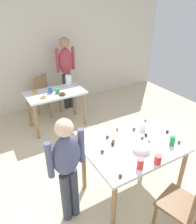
{
  "coord_description": "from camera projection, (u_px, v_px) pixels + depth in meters",
  "views": [
    {
      "loc": [
        -1.4,
        -1.63,
        2.39
      ],
      "look_at": [
        -0.01,
        0.75,
        0.9
      ],
      "focal_mm": 34.63,
      "sensor_mm": 36.0,
      "label": 1
    }
  ],
  "objects": [
    {
      "name": "ground_plane",
      "position": [
        126.0,
        191.0,
        3.0
      ],
      "size": [
        6.4,
        6.4,
        0.0
      ],
      "primitive_type": "plane",
      "color": "beige"
    },
    {
      "name": "wall_back",
      "position": [
        43.0,
        51.0,
        4.81
      ],
      "size": [
        6.4,
        0.1,
        2.6
      ],
      "primitive_type": "cube",
      "color": "beige",
      "rests_on": "ground_plane"
    },
    {
      "name": "dining_table_near",
      "position": [
        134.0,
        152.0,
        2.71
      ],
      "size": [
        1.19,
        0.84,
        0.75
      ],
      "color": "silver",
      "rests_on": "ground_plane"
    },
    {
      "name": "dining_table_far",
      "position": [
        56.0,
        98.0,
        4.21
      ],
      "size": [
        1.11,
        0.62,
        0.75
      ],
      "color": "silver",
      "rests_on": "ground_plane"
    },
    {
      "name": "chair_near_table",
      "position": [
        188.0,
        204.0,
        2.22
      ],
      "size": [
        0.49,
        0.49,
        0.87
      ],
      "color": "brown",
      "rests_on": "ground_plane"
    },
    {
      "name": "chair_far_table",
      "position": [
        45.0,
        93.0,
        4.77
      ],
      "size": [
        0.55,
        0.55,
        0.87
      ],
      "color": "olive",
      "rests_on": "ground_plane"
    },
    {
      "name": "person_girl_near",
      "position": [
        67.0,
        165.0,
        2.29
      ],
      "size": [
        0.46,
        0.25,
        1.37
      ],
      "color": "#383D4C",
      "rests_on": "ground_plane"
    },
    {
      "name": "person_adult_far",
      "position": [
        66.0,
        67.0,
        4.77
      ],
      "size": [
        0.45,
        0.23,
        1.64
      ],
      "color": "#28282D",
      "rests_on": "ground_plane"
    },
    {
      "name": "mixing_bowl",
      "position": [
        142.0,
        148.0,
        2.58
      ],
      "size": [
        0.21,
        0.21,
        0.07
      ],
      "primitive_type": "cylinder",
      "color": "white",
      "rests_on": "dining_table_near"
    },
    {
      "name": "soda_can",
      "position": [
        172.0,
        141.0,
        2.66
      ],
      "size": [
        0.07,
        0.07,
        0.12
      ],
      "primitive_type": "cylinder",
      "color": "#198438",
      "rests_on": "dining_table_near"
    },
    {
      "name": "fork_near",
      "position": [
        126.0,
        159.0,
        2.45
      ],
      "size": [
        0.17,
        0.02,
        0.01
      ],
      "primitive_type": "cube",
      "color": "silver",
      "rests_on": "dining_table_near"
    },
    {
      "name": "cup_near_0",
      "position": [
        143.0,
        127.0,
        2.97
      ],
      "size": [
        0.08,
        0.08,
        0.1
      ],
      "primitive_type": "cylinder",
      "color": "white",
      "rests_on": "dining_table_near"
    },
    {
      "name": "cup_near_1",
      "position": [
        140.0,
        164.0,
        2.31
      ],
      "size": [
        0.07,
        0.07,
        0.12
      ],
      "primitive_type": "cylinder",
      "color": "red",
      "rests_on": "dining_table_near"
    },
    {
      "name": "cup_near_2",
      "position": [
        158.0,
        159.0,
        2.37
      ],
      "size": [
        0.08,
        0.08,
        0.1
      ],
      "primitive_type": "cylinder",
      "color": "red",
      "rests_on": "dining_table_near"
    },
    {
      "name": "cake_ball_0",
      "position": [
        113.0,
        141.0,
        2.72
      ],
      "size": [
        0.05,
        0.05,
        0.05
      ],
      "primitive_type": "sphere",
      "color": "brown",
      "rests_on": "dining_table_near"
    },
    {
      "name": "cake_ball_1",
      "position": [
        117.0,
        129.0,
        2.97
      ],
      "size": [
        0.04,
        0.04,
        0.04
      ],
      "primitive_type": "sphere",
      "color": "brown",
      "rests_on": "dining_table_near"
    },
    {
      "name": "cake_ball_2",
      "position": [
        102.0,
        151.0,
        2.54
      ],
      "size": [
        0.04,
        0.04,
        0.04
      ],
      "primitive_type": "sphere",
      "color": "brown",
      "rests_on": "dining_table_near"
    },
    {
      "name": "cake_ball_3",
      "position": [
        167.0,
        132.0,
        2.91
      ],
      "size": [
        0.04,
        0.04,
        0.04
      ],
      "primitive_type": "sphere",
      "color": "#3D2319",
      "rests_on": "dining_table_near"
    },
    {
      "name": "cake_ball_4",
      "position": [
        145.0,
        120.0,
        3.18
      ],
      "size": [
        0.04,
        0.04,
        0.04
      ],
      "primitive_type": "sphere",
      "color": "brown",
      "rests_on": "dining_table_near"
    },
    {
      "name": "cake_ball_5",
      "position": [
        142.0,
        138.0,
        2.78
      ],
      "size": [
        0.04,
        0.04,
        0.04
      ],
      "primitive_type": "sphere",
      "color": "brown",
      "rests_on": "dining_table_near"
    },
    {
      "name": "cake_ball_6",
      "position": [
        107.0,
        137.0,
        2.8
      ],
      "size": [
        0.05,
        0.05,
        0.05
      ],
      "primitive_type": "sphere",
      "color": "brown",
      "rests_on": "dining_table_near"
    },
    {
      "name": "cake_ball_7",
      "position": [
        146.0,
        135.0,
        2.84
      ],
      "size": [
        0.04,
        0.04,
        0.04
      ],
      "primitive_type": "sphere",
      "color": "#3D2319",
      "rests_on": "dining_table_near"
    },
    {
      "name": "cake_ball_8",
      "position": [
        120.0,
        176.0,
        2.2
      ],
      "size": [
        0.04,
        0.04,
        0.04
      ],
      "primitive_type": "sphere",
      "color": "brown",
      "rests_on": "dining_table_near"
    },
    {
      "name": "cake_ball_9",
      "position": [
        179.0,
        142.0,
        2.7
      ],
      "size": [
        0.04,
        0.04,
        0.04
      ],
      "primitive_type": "sphere",
      "color": "brown",
      "rests_on": "dining_table_near"
    },
    {
      "name": "cake_ball_10",
      "position": [
        113.0,
        144.0,
        2.67
      ],
      "size": [
        0.05,
        0.05,
        0.05
      ],
      "primitive_type": "sphere",
      "color": "#3D2319",
      "rests_on": "dining_table_near"
    },
    {
      "name": "cake_ball_11",
      "position": [
        134.0,
        129.0,
        2.97
      ],
      "size": [
        0.05,
        0.05,
        0.05
      ],
      "primitive_type": "sphere",
      "color": "brown",
      "rests_on": "dining_table_near"
    },
    {
      "name": "cake_ball_12",
      "position": [
        149.0,
        142.0,
        2.7
      ],
      "size": [
        0.05,
        0.05,
        0.05
      ],
      "primitive_type": "sphere",
      "color": "brown",
      "rests_on": "dining_table_near"
    },
    {
      "name": "pitcher_far",
      "position": [
        68.0,
        80.0,
        4.47
      ],
      "size": [
        0.13,
        0.13,
        0.2
      ],
      "primitive_type": "cylinder",
      "color": "white",
      "rests_on": "dining_table_far"
    },
    {
      "name": "cup_far_0",
      "position": [
        50.0,
        90.0,
        4.1
      ],
      "size": [
        0.08,
        0.08,
        0.11
      ],
      "primitive_type": "cylinder",
      "color": "#3351B2",
      "rests_on": "dining_table_far"
    },
    {
      "name": "cup_far_1",
      "position": [
        57.0,
        91.0,
        4.09
      ],
      "size": [
        0.08,
        0.08,
        0.09
      ],
      "primitive_type": "cylinder",
      "color": "green",
      "rests_on": "dining_table_far"
    },
    {
      "name": "donut_far_0",
      "position": [
        43.0,
        97.0,
        3.91
      ],
      "size": [
        0.11,
        0.11,
        0.03
      ],
      "primitive_type": "torus",
      "color": "gold",
      "rests_on": "dining_table_far"
    },
    {
      "name": "donut_far_1",
      "position": [
        62.0,
        94.0,
        4.02
      ],
      "size": [
        0.13,
        0.13,
        0.04
      ],
      "primitive_type": "torus",
      "color": "brown",
      "rests_on": "dining_table_far"
    },
    {
      "name": "donut_far_2",
      "position": [
        34.0,
        92.0,
        4.11
      ],
      "size": [
        0.13,
        0.13,
        0.04
      ],
      "primitive_type": "torus",
      "color": "gold",
      "rests_on": "dining_table_far"
    }
  ]
}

